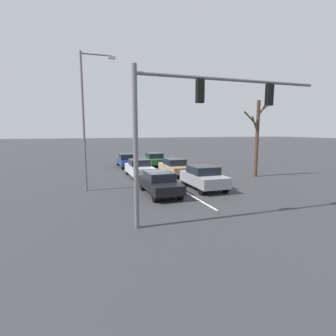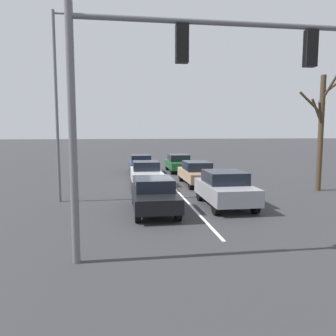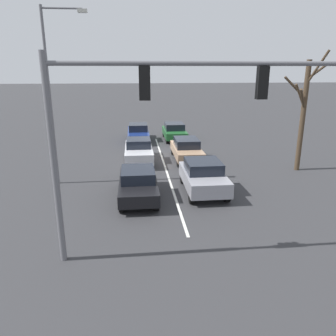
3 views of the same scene
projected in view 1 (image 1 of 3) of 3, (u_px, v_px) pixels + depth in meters
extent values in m
plane|color=#333335|center=(154.00, 174.00, 23.94)|extent=(240.00, 240.00, 0.00)
cube|color=silver|center=(164.00, 179.00, 21.29)|extent=(0.12, 17.64, 0.01)
cube|color=black|center=(160.00, 185.00, 16.19)|extent=(1.77, 4.30, 0.56)
cube|color=black|center=(159.00, 176.00, 16.19)|extent=(1.56, 1.99, 0.51)
cube|color=red|center=(159.00, 176.00, 18.35)|extent=(0.24, 0.06, 0.12)
cube|color=red|center=(142.00, 177.00, 17.96)|extent=(0.24, 0.06, 0.12)
cylinder|color=black|center=(180.00, 194.00, 15.02)|extent=(0.22, 0.71, 0.71)
cylinder|color=black|center=(155.00, 196.00, 14.54)|extent=(0.22, 0.71, 0.71)
cylinder|color=black|center=(164.00, 183.00, 17.92)|extent=(0.22, 0.71, 0.71)
cylinder|color=black|center=(142.00, 185.00, 17.44)|extent=(0.22, 0.71, 0.71)
cube|color=gray|center=(204.00, 179.00, 17.68)|extent=(1.92, 4.00, 0.69)
cube|color=black|center=(203.00, 170.00, 17.70)|extent=(1.69, 1.97, 0.54)
cube|color=red|center=(200.00, 172.00, 19.70)|extent=(0.24, 0.06, 0.12)
cube|color=red|center=(184.00, 173.00, 19.28)|extent=(0.24, 0.06, 0.12)
cylinder|color=black|center=(225.00, 187.00, 16.68)|extent=(0.22, 0.71, 0.71)
cylinder|color=black|center=(202.00, 189.00, 16.15)|extent=(0.22, 0.71, 0.71)
cylinder|color=black|center=(205.00, 180.00, 19.29)|extent=(0.22, 0.71, 0.71)
cylinder|color=black|center=(184.00, 181.00, 18.77)|extent=(0.22, 0.71, 0.71)
cube|color=silver|center=(139.00, 170.00, 22.28)|extent=(1.77, 4.50, 0.69)
cube|color=black|center=(139.00, 162.00, 22.22)|extent=(1.56, 1.74, 0.54)
cube|color=red|center=(141.00, 164.00, 24.53)|extent=(0.24, 0.06, 0.12)
cube|color=red|center=(128.00, 165.00, 24.14)|extent=(0.24, 0.06, 0.12)
cylinder|color=black|center=(153.00, 176.00, 20.98)|extent=(0.22, 0.61, 0.61)
cylinder|color=black|center=(135.00, 177.00, 20.50)|extent=(0.22, 0.61, 0.61)
cylinder|color=black|center=(144.00, 170.00, 24.16)|extent=(0.22, 0.61, 0.61)
cylinder|color=black|center=(127.00, 171.00, 23.68)|extent=(0.22, 0.61, 0.61)
cube|color=tan|center=(175.00, 168.00, 23.36)|extent=(1.73, 4.39, 0.56)
cube|color=black|center=(174.00, 162.00, 23.36)|extent=(1.52, 2.15, 0.55)
cube|color=red|center=(173.00, 163.00, 25.55)|extent=(0.24, 0.06, 0.12)
cube|color=red|center=(161.00, 164.00, 25.17)|extent=(0.24, 0.06, 0.12)
cylinder|color=black|center=(189.00, 173.00, 22.14)|extent=(0.22, 0.70, 0.70)
cylinder|color=black|center=(173.00, 174.00, 21.67)|extent=(0.22, 0.70, 0.70)
cylinder|color=black|center=(176.00, 168.00, 25.12)|extent=(0.22, 0.70, 0.70)
cylinder|color=black|center=(162.00, 169.00, 24.66)|extent=(0.22, 0.70, 0.70)
cube|color=navy|center=(127.00, 162.00, 28.48)|extent=(1.76, 4.65, 0.55)
cube|color=black|center=(127.00, 156.00, 28.52)|extent=(1.55, 1.99, 0.57)
cube|color=red|center=(129.00, 158.00, 30.80)|extent=(0.24, 0.06, 0.12)
cube|color=red|center=(118.00, 158.00, 30.41)|extent=(0.24, 0.06, 0.12)
cylinder|color=black|center=(137.00, 166.00, 27.12)|extent=(0.22, 0.66, 0.66)
cylinder|color=black|center=(123.00, 166.00, 26.64)|extent=(0.22, 0.66, 0.66)
cylinder|color=black|center=(131.00, 162.00, 30.40)|extent=(0.22, 0.66, 0.66)
cylinder|color=black|center=(118.00, 162.00, 29.92)|extent=(0.22, 0.66, 0.66)
cube|color=#1E5928|center=(154.00, 160.00, 29.59)|extent=(1.80, 4.10, 0.58)
cube|color=black|center=(154.00, 155.00, 29.57)|extent=(1.58, 2.01, 0.54)
cube|color=red|center=(155.00, 157.00, 31.66)|extent=(0.24, 0.06, 0.12)
cube|color=red|center=(145.00, 158.00, 31.26)|extent=(0.24, 0.06, 0.12)
cylinder|color=black|center=(165.00, 164.00, 28.49)|extent=(0.22, 0.64, 0.64)
cylinder|color=black|center=(151.00, 165.00, 28.00)|extent=(0.22, 0.64, 0.64)
cylinder|color=black|center=(157.00, 161.00, 31.27)|extent=(0.22, 0.64, 0.64)
cylinder|color=black|center=(145.00, 162.00, 30.78)|extent=(0.22, 0.64, 0.64)
cylinder|color=slate|center=(136.00, 149.00, 10.27)|extent=(0.20, 0.20, 6.45)
cylinder|color=slate|center=(233.00, 80.00, 11.22)|extent=(8.55, 0.14, 0.14)
cube|color=black|center=(269.00, 95.00, 11.91)|extent=(0.32, 0.22, 0.95)
sphere|color=red|center=(267.00, 89.00, 12.02)|extent=(0.20, 0.20, 0.20)
sphere|color=#4C420C|center=(267.00, 95.00, 12.06)|extent=(0.20, 0.20, 0.20)
sphere|color=#0A3814|center=(267.00, 102.00, 12.10)|extent=(0.20, 0.20, 0.20)
cube|color=black|center=(200.00, 91.00, 10.81)|extent=(0.32, 0.22, 0.95)
sphere|color=red|center=(198.00, 85.00, 10.92)|extent=(0.20, 0.20, 0.20)
sphere|color=#4C420C|center=(198.00, 92.00, 10.96)|extent=(0.20, 0.20, 0.20)
sphere|color=#0A3814|center=(198.00, 99.00, 11.00)|extent=(0.20, 0.20, 0.20)
cylinder|color=slate|center=(84.00, 123.00, 16.73)|extent=(0.14, 0.14, 8.82)
cylinder|color=slate|center=(96.00, 55.00, 16.42)|extent=(1.91, 0.09, 0.09)
cube|color=beige|center=(112.00, 58.00, 16.74)|extent=(0.44, 0.24, 0.16)
cylinder|color=#423323|center=(257.00, 139.00, 22.28)|extent=(0.30, 0.30, 6.45)
cylinder|color=#423323|center=(257.00, 126.00, 21.52)|extent=(0.98, 1.16, 1.23)
cylinder|color=#423323|center=(255.00, 124.00, 21.90)|extent=(0.87, 0.36, 1.37)
cylinder|color=#423323|center=(265.00, 105.00, 21.52)|extent=(0.69, 1.12, 1.83)
cylinder|color=#423323|center=(251.00, 119.00, 21.89)|extent=(1.39, 0.25, 1.28)
cylinder|color=#423323|center=(264.00, 108.00, 21.96)|extent=(1.13, 0.38, 0.96)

